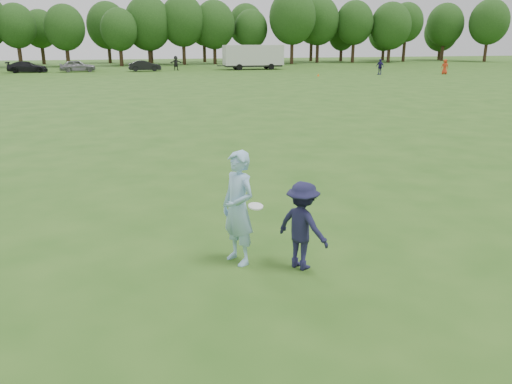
% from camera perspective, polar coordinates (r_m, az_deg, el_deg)
% --- Properties ---
extents(ground, '(200.00, 200.00, 0.00)m').
position_cam_1_polar(ground, '(9.62, -3.45, -7.41)').
color(ground, '#295217').
rests_on(ground, ground).
extents(thrower, '(0.78, 0.91, 2.11)m').
position_cam_1_polar(thrower, '(9.02, -2.04, -1.86)').
color(thrower, '#95C3E6').
rests_on(thrower, ground).
extents(defender, '(1.07, 1.20, 1.61)m').
position_cam_1_polar(defender, '(8.92, 5.34, -3.85)').
color(defender, '#1B1B3C').
rests_on(defender, ground).
extents(player_far_b, '(0.91, 1.12, 1.78)m').
position_cam_1_polar(player_far_b, '(61.46, 13.98, 13.72)').
color(player_far_b, navy).
rests_on(player_far_b, ground).
extents(player_far_c, '(0.98, 0.80, 1.72)m').
position_cam_1_polar(player_far_c, '(64.18, 20.78, 13.24)').
color(player_far_c, red).
rests_on(player_far_c, ground).
extents(player_far_d, '(1.81, 0.90, 1.86)m').
position_cam_1_polar(player_far_d, '(68.84, -9.13, 14.35)').
color(player_far_d, '#262626').
rests_on(player_far_d, ground).
extents(car_d, '(4.73, 2.03, 1.36)m').
position_cam_1_polar(car_d, '(69.34, -24.68, 12.86)').
color(car_d, black).
rests_on(car_d, ground).
extents(car_e, '(4.49, 2.17, 1.48)m').
position_cam_1_polar(car_e, '(68.40, -19.74, 13.41)').
color(car_e, gray).
rests_on(car_e, ground).
extents(car_f, '(4.10, 1.51, 1.34)m').
position_cam_1_polar(car_f, '(67.52, -12.60, 13.89)').
color(car_f, black).
rests_on(car_f, ground).
extents(field_cone, '(0.28, 0.28, 0.30)m').
position_cam_1_polar(field_cone, '(57.52, 7.13, 13.15)').
color(field_cone, '#FF640D').
rests_on(field_cone, ground).
extents(disc_in_play, '(0.33, 0.32, 0.09)m').
position_cam_1_polar(disc_in_play, '(8.88, -0.04, -1.64)').
color(disc_in_play, white).
rests_on(disc_in_play, ground).
extents(cargo_trailer, '(9.00, 2.75, 3.20)m').
position_cam_1_polar(cargo_trailer, '(69.84, -0.33, 15.28)').
color(cargo_trailer, silver).
rests_on(cargo_trailer, ground).
extents(treeline, '(130.35, 18.39, 11.74)m').
position_cam_1_polar(treeline, '(85.64, -12.32, 18.25)').
color(treeline, '#332114').
rests_on(treeline, ground).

